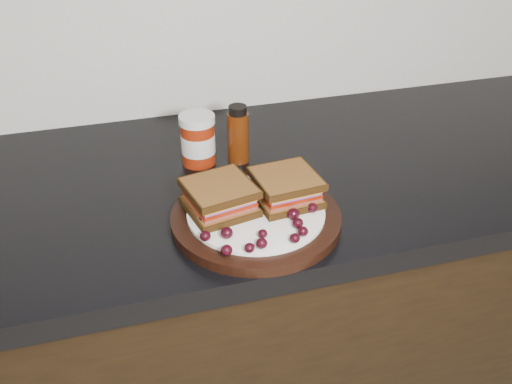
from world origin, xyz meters
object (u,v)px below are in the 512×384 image
condiment_jar (198,140)px  plate (256,218)px  oil_bottle (238,134)px  sandwich_left (220,197)px

condiment_jar → plate: bearing=-77.4°
condiment_jar → oil_bottle: 0.08m
sandwich_left → condiment_jar: bearing=76.7°
oil_bottle → plate: bearing=-96.9°
plate → oil_bottle: size_ratio=2.43×
plate → sandwich_left: sandwich_left is taller
plate → sandwich_left: bearing=160.4°
plate → condiment_jar: condiment_jar is taller
condiment_jar → sandwich_left: bearing=-91.4°
oil_bottle → sandwich_left: bearing=-112.8°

